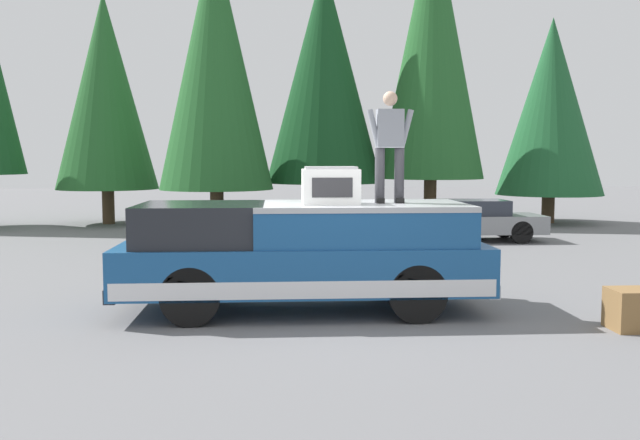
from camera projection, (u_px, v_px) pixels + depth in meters
name	position (u px, v px, depth m)	size (l,w,h in m)	color
ground_plane	(332.00, 316.00, 10.26)	(90.00, 90.00, 0.00)	slate
pickup_truck	(303.00, 254.00, 10.52)	(2.01, 5.54, 1.65)	navy
compressor_unit	(331.00, 186.00, 10.26)	(0.65, 0.84, 0.56)	white
person_on_truck_bed	(390.00, 144.00, 10.50)	(0.29, 0.72, 1.69)	#333338
parked_car_grey	(469.00, 220.00, 19.52)	(1.64, 4.10, 1.16)	gray
parked_car_black	(274.00, 223.00, 18.65)	(1.64, 4.10, 1.16)	black
wooden_crate	(631.00, 309.00, 9.39)	(0.56, 0.56, 0.56)	olive
conifer_far_left	(551.00, 107.00, 24.66)	(3.78, 3.78, 7.30)	#4C3826
conifer_left	(432.00, 45.00, 23.66)	(3.65, 3.65, 10.82)	#4C3826
conifer_center_left	(324.00, 74.00, 24.08)	(4.07, 4.07, 9.06)	#4C3826
conifer_center_right	(215.00, 62.00, 22.26)	(3.70, 3.70, 9.55)	#4C3826
conifer_right	(105.00, 92.00, 24.26)	(3.56, 3.56, 8.10)	#4C3826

